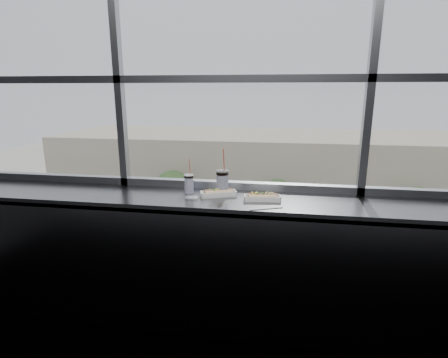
# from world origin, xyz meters

# --- Properties ---
(wall_back_lower) EXTENTS (6.00, 0.00, 6.00)m
(wall_back_lower) POSITION_xyz_m (0.00, 1.50, 0.55)
(wall_back_lower) COLOR black
(wall_back_lower) RESTS_ON ground
(window_glass) EXTENTS (6.00, 0.00, 6.00)m
(window_glass) POSITION_xyz_m (0.00, 1.52, 2.30)
(window_glass) COLOR silver
(window_glass) RESTS_ON ground
(window_mullions) EXTENTS (6.00, 0.08, 2.40)m
(window_mullions) POSITION_xyz_m (0.00, 1.50, 2.30)
(window_mullions) COLOR gray
(window_mullions) RESTS_ON ground
(counter) EXTENTS (6.00, 0.55, 0.06)m
(counter) POSITION_xyz_m (0.00, 1.23, 1.07)
(counter) COLOR slate
(counter) RESTS_ON ground
(counter_fascia) EXTENTS (6.00, 0.04, 1.04)m
(counter_fascia) POSITION_xyz_m (0.00, 0.97, 0.55)
(counter_fascia) COLOR slate
(counter_fascia) RESTS_ON ground
(hotdog_tray_left) EXTENTS (0.29, 0.18, 0.07)m
(hotdog_tray_left) POSITION_xyz_m (-0.11, 1.25, 1.13)
(hotdog_tray_left) COLOR white
(hotdog_tray_left) RESTS_ON counter
(hotdog_tray_right) EXTENTS (0.28, 0.12, 0.07)m
(hotdog_tray_right) POSITION_xyz_m (0.23, 1.20, 1.13)
(hotdog_tray_right) COLOR white
(hotdog_tray_right) RESTS_ON counter
(soda_cup_left) EXTENTS (0.08, 0.08, 0.29)m
(soda_cup_left) POSITION_xyz_m (-0.37, 1.31, 1.19)
(soda_cup_left) COLOR white
(soda_cup_left) RESTS_ON counter
(soda_cup_right) EXTENTS (0.10, 0.10, 0.38)m
(soda_cup_right) POSITION_xyz_m (-0.09, 1.29, 1.21)
(soda_cup_right) COLOR white
(soda_cup_right) RESTS_ON counter
(loose_straw) EXTENTS (0.23, 0.10, 0.01)m
(loose_straw) POSITION_xyz_m (0.27, 1.01, 1.10)
(loose_straw) COLOR white
(loose_straw) RESTS_ON counter
(wrapper) EXTENTS (0.10, 0.07, 0.03)m
(wrapper) POSITION_xyz_m (-0.31, 1.15, 1.11)
(wrapper) COLOR silver
(wrapper) RESTS_ON counter
(plaza_ground) EXTENTS (120.00, 120.00, 0.00)m
(plaza_ground) POSITION_xyz_m (0.00, 45.00, -11.00)
(plaza_ground) COLOR #BCB7A8
(plaza_ground) RESTS_ON ground
(street_asphalt) EXTENTS (80.00, 10.00, 0.06)m
(street_asphalt) POSITION_xyz_m (0.00, 21.50, -10.97)
(street_asphalt) COLOR black
(street_asphalt) RESTS_ON plaza_ground
(far_sidewalk) EXTENTS (80.00, 6.00, 0.04)m
(far_sidewalk) POSITION_xyz_m (0.00, 29.50, -10.98)
(far_sidewalk) COLOR #BCB7A8
(far_sidewalk) RESTS_ON plaza_ground
(far_building) EXTENTS (50.00, 14.00, 8.00)m
(far_building) POSITION_xyz_m (0.00, 39.50, -7.00)
(far_building) COLOR #BDAF93
(far_building) RESTS_ON plaza_ground
(car_near_c) EXTENTS (2.75, 5.83, 1.89)m
(car_near_c) POSITION_xyz_m (0.82, 17.50, -9.99)
(car_near_c) COLOR maroon
(car_near_c) RESTS_ON street_asphalt
(car_far_a) EXTENTS (3.16, 6.83, 2.23)m
(car_far_a) POSITION_xyz_m (-10.32, 25.50, -9.83)
(car_far_a) COLOR black
(car_far_a) RESTS_ON street_asphalt
(car_far_b) EXTENTS (2.51, 5.83, 1.93)m
(car_far_b) POSITION_xyz_m (0.47, 25.50, -9.98)
(car_far_b) COLOR #B70026
(car_far_b) RESTS_ON street_asphalt
(car_far_c) EXTENTS (2.69, 6.07, 2.00)m
(car_far_c) POSITION_xyz_m (12.56, 25.50, -9.94)
(car_far_c) COLOR white
(car_far_c) RESTS_ON street_asphalt
(car_near_b) EXTENTS (3.59, 7.20, 2.32)m
(car_near_b) POSITION_xyz_m (-5.85, 17.50, -9.78)
(car_near_b) COLOR black
(car_near_b) RESTS_ON street_asphalt
(car_near_d) EXTENTS (2.66, 6.11, 2.02)m
(car_near_d) POSITION_xyz_m (7.62, 17.50, -9.93)
(car_near_d) COLOR silver
(car_near_d) RESTS_ON street_asphalt
(pedestrian_b) EXTENTS (1.01, 0.76, 2.27)m
(pedestrian_b) POSITION_xyz_m (-0.10, 30.11, -9.82)
(pedestrian_b) COLOR #66605B
(pedestrian_b) RESTS_ON far_sidewalk
(pedestrian_c) EXTENTS (1.01, 0.75, 2.26)m
(pedestrian_c) POSITION_xyz_m (5.10, 30.34, -9.83)
(pedestrian_c) COLOR #66605B
(pedestrian_c) RESTS_ON far_sidewalk
(pedestrian_a) EXTENTS (0.84, 0.63, 1.89)m
(pedestrian_a) POSITION_xyz_m (-5.90, 28.92, -10.02)
(pedestrian_a) COLOR #66605B
(pedestrian_a) RESTS_ON far_sidewalk
(tree_left) EXTENTS (3.57, 3.57, 5.57)m
(tree_left) POSITION_xyz_m (-9.59, 29.50, -7.22)
(tree_left) COLOR #47382B
(tree_left) RESTS_ON far_sidewalk
(tree_center) EXTENTS (3.27, 3.27, 5.11)m
(tree_center) POSITION_xyz_m (0.29, 29.50, -7.53)
(tree_center) COLOR #47382B
(tree_center) RESTS_ON far_sidewalk
(tree_right) EXTENTS (3.15, 3.15, 4.92)m
(tree_right) POSITION_xyz_m (12.35, 29.50, -7.67)
(tree_right) COLOR #47382B
(tree_right) RESTS_ON far_sidewalk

